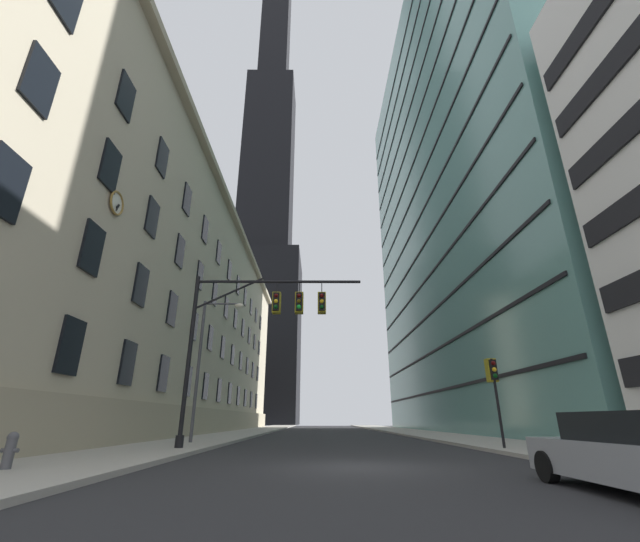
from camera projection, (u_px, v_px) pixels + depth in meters
ground_plane at (359, 469)px, 11.37m from camera, size 102.00×160.00×0.10m
sidewalk_left at (64, 464)px, 11.37m from camera, size 5.00×160.00×0.15m
station_building at (155, 314)px, 41.97m from camera, size 15.71×68.66×23.65m
dark_skyscraper at (267, 202)px, 123.86m from camera, size 22.13×22.13×220.50m
glass_office_midrise at (486, 188)px, 50.34m from camera, size 18.42×51.57×57.74m
traffic_signal_mast at (266, 317)px, 19.02m from camera, size 8.25×0.63×7.79m
traffic_light_near_right at (493, 375)px, 17.97m from camera, size 0.40×0.63×3.77m
street_lamppost at (206, 354)px, 22.54m from camera, size 2.41×0.32×7.76m
fire_hydrant at (10, 449)px, 9.78m from camera, size 0.42×0.26×0.85m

